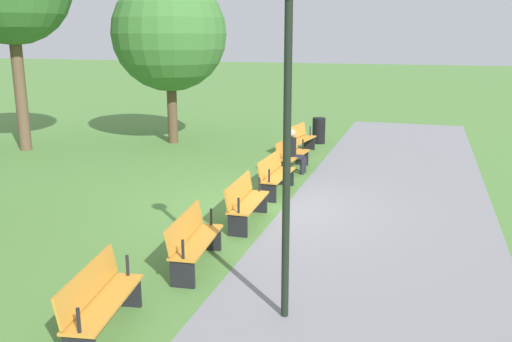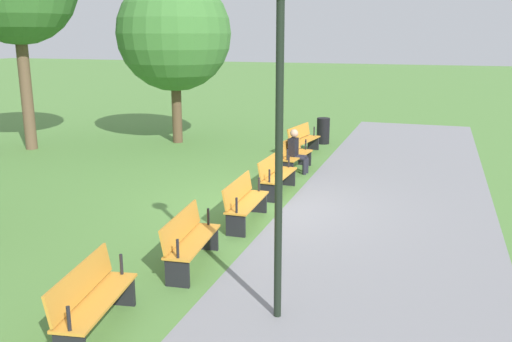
{
  "view_description": "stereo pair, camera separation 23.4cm",
  "coord_description": "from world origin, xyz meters",
  "px_view_note": "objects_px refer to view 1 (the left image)",
  "views": [
    {
      "loc": [
        11.03,
        3.17,
        3.69
      ],
      "look_at": [
        -0.0,
        -0.21,
        0.8
      ],
      "focal_mm": 38.55,
      "sensor_mm": 36.0,
      "label": 1
    },
    {
      "loc": [
        10.96,
        3.39,
        3.69
      ],
      "look_at": [
        -0.0,
        -0.21,
        0.8
      ],
      "focal_mm": 38.55,
      "sensor_mm": 36.0,
      "label": 2
    }
  ],
  "objects_px": {
    "bench_5": "(100,300)",
    "trash_bin": "(319,131)",
    "tree_3": "(169,34)",
    "bench_0": "(299,139)",
    "bench_2": "(275,174)",
    "lamp_post": "(288,91)",
    "bench_1": "(291,154)",
    "bench_3": "(245,201)",
    "person_seated": "(294,150)",
    "bench_4": "(193,240)"
  },
  "relations": [
    {
      "from": "bench_2",
      "to": "bench_5",
      "type": "height_order",
      "value": "same"
    },
    {
      "from": "bench_5",
      "to": "trash_bin",
      "type": "height_order",
      "value": "bench_5"
    },
    {
      "from": "bench_0",
      "to": "tree_3",
      "type": "xyz_separation_m",
      "value": [
        -0.49,
        -4.59,
        3.22
      ]
    },
    {
      "from": "bench_1",
      "to": "bench_4",
      "type": "relative_size",
      "value": 1.0
    },
    {
      "from": "bench_2",
      "to": "bench_5",
      "type": "distance_m",
      "value": 6.78
    },
    {
      "from": "tree_3",
      "to": "trash_bin",
      "type": "distance_m",
      "value": 6.0
    },
    {
      "from": "bench_1",
      "to": "bench_3",
      "type": "xyz_separation_m",
      "value": [
        4.52,
        0.15,
        0.0
      ]
    },
    {
      "from": "bench_5",
      "to": "bench_0",
      "type": "bearing_deg",
      "value": 170.74
    },
    {
      "from": "bench_0",
      "to": "bench_4",
      "type": "xyz_separation_m",
      "value": [
        9.03,
        0.29,
        0.0
      ]
    },
    {
      "from": "bench_0",
      "to": "bench_2",
      "type": "height_order",
      "value": "same"
    },
    {
      "from": "bench_2",
      "to": "trash_bin",
      "type": "relative_size",
      "value": 1.85
    },
    {
      "from": "bench_0",
      "to": "person_seated",
      "type": "xyz_separation_m",
      "value": [
        2.45,
        0.41,
        0.17
      ]
    },
    {
      "from": "bench_5",
      "to": "trash_bin",
      "type": "relative_size",
      "value": 1.89
    },
    {
      "from": "bench_1",
      "to": "bench_4",
      "type": "xyz_separation_m",
      "value": [
        6.78,
        0.0,
        0.0
      ]
    },
    {
      "from": "bench_2",
      "to": "trash_bin",
      "type": "height_order",
      "value": "bench_2"
    },
    {
      "from": "bench_1",
      "to": "person_seated",
      "type": "distance_m",
      "value": 0.29
    },
    {
      "from": "bench_1",
      "to": "bench_0",
      "type": "bearing_deg",
      "value": -167.06
    },
    {
      "from": "tree_3",
      "to": "lamp_post",
      "type": "distance_m",
      "value": 12.58
    },
    {
      "from": "bench_1",
      "to": "bench_5",
      "type": "relative_size",
      "value": 0.99
    },
    {
      "from": "tree_3",
      "to": "bench_0",
      "type": "bearing_deg",
      "value": 83.87
    },
    {
      "from": "bench_3",
      "to": "bench_5",
      "type": "height_order",
      "value": "same"
    },
    {
      "from": "bench_1",
      "to": "trash_bin",
      "type": "bearing_deg",
      "value": -174.29
    },
    {
      "from": "lamp_post",
      "to": "trash_bin",
      "type": "bearing_deg",
      "value": -171.41
    },
    {
      "from": "person_seated",
      "to": "tree_3",
      "type": "bearing_deg",
      "value": -114.88
    },
    {
      "from": "bench_5",
      "to": "person_seated",
      "type": "height_order",
      "value": "person_seated"
    },
    {
      "from": "bench_4",
      "to": "trash_bin",
      "type": "height_order",
      "value": "bench_4"
    },
    {
      "from": "bench_2",
      "to": "bench_3",
      "type": "bearing_deg",
      "value": 1.85
    },
    {
      "from": "bench_4",
      "to": "trash_bin",
      "type": "bearing_deg",
      "value": 174.5
    },
    {
      "from": "bench_4",
      "to": "tree_3",
      "type": "xyz_separation_m",
      "value": [
        -9.52,
        -4.88,
        3.22
      ]
    },
    {
      "from": "bench_2",
      "to": "trash_bin",
      "type": "bearing_deg",
      "value": -176.74
    },
    {
      "from": "lamp_post",
      "to": "trash_bin",
      "type": "distance_m",
      "value": 12.41
    },
    {
      "from": "bench_3",
      "to": "trash_bin",
      "type": "height_order",
      "value": "bench_3"
    },
    {
      "from": "bench_0",
      "to": "lamp_post",
      "type": "xyz_separation_m",
      "value": [
        10.14,
        2.09,
        2.55
      ]
    },
    {
      "from": "bench_4",
      "to": "lamp_post",
      "type": "xyz_separation_m",
      "value": [
        1.11,
        1.8,
        2.55
      ]
    },
    {
      "from": "bench_4",
      "to": "trash_bin",
      "type": "distance_m",
      "value": 10.89
    },
    {
      "from": "bench_2",
      "to": "bench_4",
      "type": "relative_size",
      "value": 0.99
    },
    {
      "from": "tree_3",
      "to": "bench_2",
      "type": "bearing_deg",
      "value": 45.14
    },
    {
      "from": "trash_bin",
      "to": "bench_5",
      "type": "bearing_deg",
      "value": -1.22
    },
    {
      "from": "bench_0",
      "to": "bench_5",
      "type": "xyz_separation_m",
      "value": [
        11.27,
        -0.0,
        0.0
      ]
    },
    {
      "from": "lamp_post",
      "to": "trash_bin",
      "type": "xyz_separation_m",
      "value": [
        -12.0,
        -1.81,
        -2.57
      ]
    },
    {
      "from": "bench_5",
      "to": "lamp_post",
      "type": "distance_m",
      "value": 3.49
    },
    {
      "from": "bench_0",
      "to": "trash_bin",
      "type": "bearing_deg",
      "value": -179.31
    },
    {
      "from": "bench_5",
      "to": "tree_3",
      "type": "distance_m",
      "value": 13.03
    },
    {
      "from": "bench_2",
      "to": "lamp_post",
      "type": "relative_size",
      "value": 0.37
    },
    {
      "from": "bench_0",
      "to": "bench_2",
      "type": "bearing_deg",
      "value": 14.8
    },
    {
      "from": "bench_0",
      "to": "tree_3",
      "type": "bearing_deg",
      "value": -86.86
    },
    {
      "from": "lamp_post",
      "to": "trash_bin",
      "type": "relative_size",
      "value": 4.96
    },
    {
      "from": "bench_5",
      "to": "lamp_post",
      "type": "relative_size",
      "value": 0.38
    },
    {
      "from": "bench_3",
      "to": "person_seated",
      "type": "relative_size",
      "value": 1.36
    },
    {
      "from": "bench_3",
      "to": "lamp_post",
      "type": "relative_size",
      "value": 0.37
    }
  ]
}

